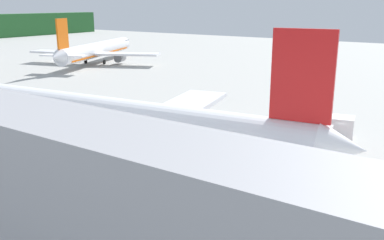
{
  "coord_description": "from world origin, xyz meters",
  "views": [
    {
      "loc": [
        -41.6,
        -11.33,
        13.55
      ],
      "look_at": [
        -12.26,
        8.78,
        3.81
      ],
      "focal_mm": 40.04,
      "sensor_mm": 36.0,
      "label": 1
    }
  ],
  "objects": [
    {
      "name": "crew_marshaller",
      "position": [
        -21.56,
        19.49,
        0.97
      ],
      "size": [
        0.4,
        0.58,
        1.64
      ],
      "color": "#191E33",
      "rests_on": "ground"
    },
    {
      "name": "cargo_container_far",
      "position": [
        -21.76,
        6.4,
        0.87
      ],
      "size": [
        2.01,
        2.01,
        1.84
      ],
      "color": "#333338",
      "rests_on": "ground"
    },
    {
      "name": "airliner_mid_apron",
      "position": [
        27.9,
        63.21,
        3.04
      ],
      "size": [
        35.95,
        30.18,
        10.68
      ],
      "color": "white",
      "rests_on": "ground"
    },
    {
      "name": "service_truck_baggage",
      "position": [
        -16.5,
        -2.81,
        1.58
      ],
      "size": [
        5.85,
        5.15,
        2.87
      ],
      "color": "white",
      "rests_on": "ground"
    },
    {
      "name": "airliner_foreground",
      "position": [
        -14.83,
        14.81,
        3.39
      ],
      "size": [
        34.52,
        41.71,
        11.9
      ],
      "color": "white",
      "rests_on": "ground"
    },
    {
      "name": "service_truck_catering",
      "position": [
        -0.51,
        1.44,
        1.58
      ],
      "size": [
        3.53,
        7.05,
        2.82
      ],
      "color": "#2659A5",
      "rests_on": "ground"
    },
    {
      "name": "apron_guide_line",
      "position": [
        -16.1,
        10.38,
        0.01
      ],
      "size": [
        0.3,
        60.0,
        0.01
      ],
      "primitive_type": "cube",
      "color": "yellow",
      "rests_on": "ground"
    },
    {
      "name": "ground",
      "position": [
        0.0,
        48.0,
        -0.1
      ],
      "size": [
        240.0,
        320.0,
        0.2
      ],
      "primitive_type": "cube",
      "color": "#A8A8A3"
    },
    {
      "name": "crew_loader_left",
      "position": [
        -21.44,
        8.83,
        1.03
      ],
      "size": [
        0.41,
        0.57,
        1.73
      ],
      "color": "#191E33",
      "rests_on": "ground"
    }
  ]
}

